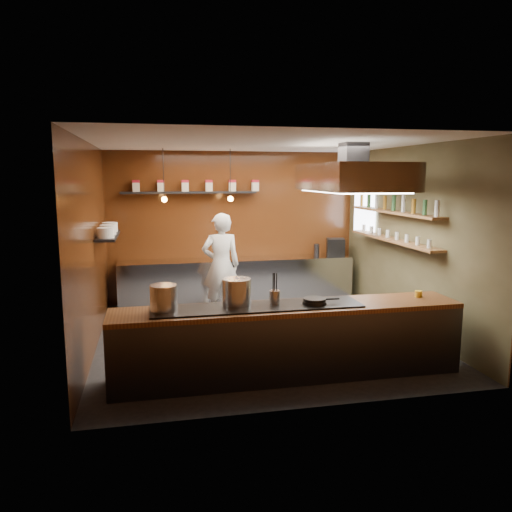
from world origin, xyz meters
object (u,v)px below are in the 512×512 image
object	(u,v)px
extractor_hood	(353,177)
espresso_machine	(336,247)
chef	(221,265)
stockpot_large	(164,298)
stockpot_small	(237,292)

from	to	relation	value
extractor_hood	espresso_machine	size ratio (longest dim) A/B	5.68
extractor_hood	espresso_machine	bearing A→B (deg)	73.72
chef	stockpot_large	bearing A→B (deg)	67.12
extractor_hood	chef	world-z (taller)	extractor_hood
stockpot_small	chef	distance (m)	2.81
espresso_machine	chef	bearing A→B (deg)	-145.13
extractor_hood	chef	bearing A→B (deg)	135.79
espresso_machine	chef	world-z (taller)	chef
stockpot_large	chef	world-z (taller)	chef
chef	stockpot_small	bearing A→B (deg)	83.75
espresso_machine	chef	distance (m)	2.63
stockpot_small	espresso_machine	bearing A→B (deg)	53.60
stockpot_large	stockpot_small	distance (m)	0.89
stockpot_large	chef	xyz separation A→B (m)	(1.08, 2.88, -0.16)
stockpot_large	stockpot_small	xyz separation A→B (m)	(0.89, 0.08, 0.01)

